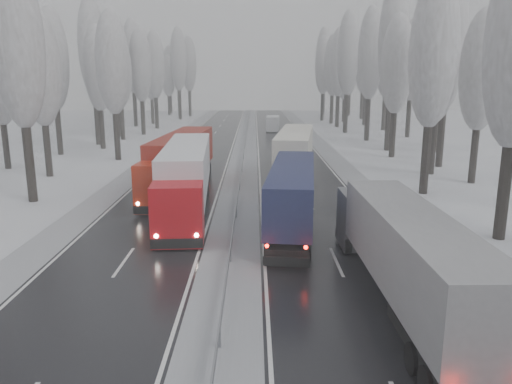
{
  "coord_description": "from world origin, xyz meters",
  "views": [
    {
      "loc": [
        1.19,
        -11.21,
        8.87
      ],
      "look_at": [
        1.3,
        17.92,
        2.2
      ],
      "focal_mm": 35.0,
      "sensor_mm": 36.0,
      "label": 1
    }
  ],
  "objects_px": {
    "box_truck_distant": "(273,123)",
    "truck_red_white": "(186,174)",
    "truck_cream_box": "(296,150)",
    "truck_grey_tarp": "(403,248)",
    "truck_red_red": "(180,159)",
    "truck_blue_box": "(293,189)"
  },
  "relations": [
    {
      "from": "box_truck_distant",
      "to": "truck_red_white",
      "type": "bearing_deg",
      "value": -94.47
    },
    {
      "from": "truck_red_white",
      "to": "truck_blue_box",
      "type": "bearing_deg",
      "value": -28.4
    },
    {
      "from": "truck_red_white",
      "to": "truck_red_red",
      "type": "distance_m",
      "value": 6.82
    },
    {
      "from": "truck_grey_tarp",
      "to": "box_truck_distant",
      "type": "height_order",
      "value": "truck_grey_tarp"
    },
    {
      "from": "truck_blue_box",
      "to": "truck_cream_box",
      "type": "distance_m",
      "value": 15.19
    },
    {
      "from": "truck_grey_tarp",
      "to": "truck_cream_box",
      "type": "distance_m",
      "value": 26.08
    },
    {
      "from": "truck_grey_tarp",
      "to": "box_truck_distant",
      "type": "bearing_deg",
      "value": 91.65
    },
    {
      "from": "truck_grey_tarp",
      "to": "truck_blue_box",
      "type": "distance_m",
      "value": 11.42
    },
    {
      "from": "truck_grey_tarp",
      "to": "truck_blue_box",
      "type": "height_order",
      "value": "truck_grey_tarp"
    },
    {
      "from": "truck_grey_tarp",
      "to": "truck_blue_box",
      "type": "xyz_separation_m",
      "value": [
        -3.5,
        10.87,
        -0.06
      ]
    },
    {
      "from": "box_truck_distant",
      "to": "truck_red_white",
      "type": "xyz_separation_m",
      "value": [
        -7.76,
        -53.13,
        1.31
      ]
    },
    {
      "from": "truck_grey_tarp",
      "to": "truck_red_red",
      "type": "relative_size",
      "value": 0.9
    },
    {
      "from": "truck_grey_tarp",
      "to": "truck_red_red",
      "type": "xyz_separation_m",
      "value": [
        -11.8,
        20.73,
        0.24
      ]
    },
    {
      "from": "box_truck_distant",
      "to": "truck_red_white",
      "type": "distance_m",
      "value": 53.71
    },
    {
      "from": "truck_red_white",
      "to": "truck_cream_box",
      "type": "bearing_deg",
      "value": 51.47
    },
    {
      "from": "truck_cream_box",
      "to": "truck_red_white",
      "type": "bearing_deg",
      "value": -116.9
    },
    {
      "from": "box_truck_distant",
      "to": "truck_red_red",
      "type": "relative_size",
      "value": 0.4
    },
    {
      "from": "truck_cream_box",
      "to": "truck_red_red",
      "type": "bearing_deg",
      "value": -143.58
    },
    {
      "from": "box_truck_distant",
      "to": "truck_red_white",
      "type": "height_order",
      "value": "truck_red_white"
    },
    {
      "from": "truck_blue_box",
      "to": "box_truck_distant",
      "type": "relative_size",
      "value": 2.2
    },
    {
      "from": "truck_grey_tarp",
      "to": "truck_red_white",
      "type": "bearing_deg",
      "value": 125.93
    },
    {
      "from": "truck_blue_box",
      "to": "box_truck_distant",
      "type": "xyz_separation_m",
      "value": [
        0.84,
        56.31,
        -0.97
      ]
    }
  ]
}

